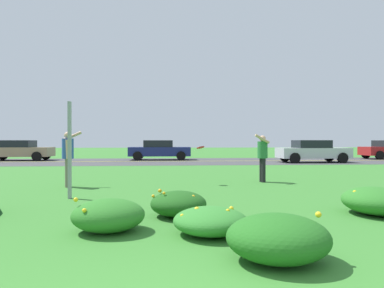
% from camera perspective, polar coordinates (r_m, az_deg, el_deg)
% --- Properties ---
extents(ground_plane, '(120.00, 120.00, 0.00)m').
position_cam_1_polar(ground_plane, '(12.56, -3.08, -5.87)').
color(ground_plane, '#387A2D').
extents(highway_strip, '(120.00, 8.26, 0.01)m').
position_cam_1_polar(highway_strip, '(23.41, -3.65, -2.91)').
color(highway_strip, '#424244').
rests_on(highway_strip, ground).
extents(highway_center_stripe, '(120.00, 0.16, 0.00)m').
position_cam_1_polar(highway_center_stripe, '(23.41, -3.65, -2.90)').
color(highway_center_stripe, yellow).
rests_on(highway_center_stripe, ground).
extents(daylily_clump_front_right, '(1.12, 0.98, 0.54)m').
position_cam_1_polar(daylily_clump_front_right, '(5.47, -13.88, -11.54)').
color(daylily_clump_front_right, '#2D7526').
rests_on(daylily_clump_front_right, ground).
extents(daylily_clump_front_left, '(1.04, 1.07, 0.51)m').
position_cam_1_polar(daylily_clump_front_left, '(6.37, -2.29, -9.98)').
color(daylily_clump_front_left, '#1E5619').
rests_on(daylily_clump_front_left, ground).
extents(daylily_clump_near_camera, '(1.23, 1.32, 0.52)m').
position_cam_1_polar(daylily_clump_near_camera, '(7.41, 28.59, -8.36)').
color(daylily_clump_near_camera, '#2D7526').
rests_on(daylily_clump_near_camera, ground).
extents(daylily_clump_mid_right, '(1.12, 1.13, 0.41)m').
position_cam_1_polar(daylily_clump_mid_right, '(5.20, 3.11, -12.76)').
color(daylily_clump_mid_right, '#337F2D').
rests_on(daylily_clump_mid_right, ground).
extents(daylily_clump_mid_left, '(1.20, 1.09, 0.58)m').
position_cam_1_polar(daylily_clump_mid_left, '(4.18, 14.24, -15.04)').
color(daylily_clump_mid_left, '#23661E').
rests_on(daylily_clump_mid_left, ground).
extents(sign_post_near_path, '(0.07, 0.10, 2.35)m').
position_cam_1_polar(sign_post_near_path, '(8.72, -19.88, -0.96)').
color(sign_post_near_path, '#93969B').
rests_on(sign_post_near_path, ground).
extents(person_thrower_blue_shirt, '(0.57, 0.53, 1.70)m').
position_cam_1_polar(person_thrower_blue_shirt, '(10.93, -20.12, -1.55)').
color(person_thrower_blue_shirt, '#2D4C9E').
rests_on(person_thrower_blue_shirt, ground).
extents(person_catcher_green_shirt, '(0.53, 0.53, 1.63)m').
position_cam_1_polar(person_catcher_green_shirt, '(11.75, 11.75, -1.67)').
color(person_catcher_green_shirt, '#287038').
rests_on(person_catcher_green_shirt, ground).
extents(frisbee_red, '(0.26, 0.25, 0.13)m').
position_cam_1_polar(frisbee_red, '(10.88, 1.44, -0.60)').
color(frisbee_red, red).
extents(car_tan_leftmost, '(4.50, 2.00, 1.45)m').
position_cam_1_polar(car_tan_leftmost, '(27.37, -27.08, -0.93)').
color(car_tan_leftmost, '#937F60').
rests_on(car_tan_leftmost, ground).
extents(car_navy_center_left, '(4.50, 2.00, 1.45)m').
position_cam_1_polar(car_navy_center_left, '(25.24, -5.51, -0.99)').
color(car_navy_center_left, navy).
rests_on(car_navy_center_left, ground).
extents(car_silver_center_right, '(4.50, 2.00, 1.45)m').
position_cam_1_polar(car_silver_center_right, '(23.53, 19.58, -1.12)').
color(car_silver_center_right, '#B7BABF').
rests_on(car_silver_center_right, ground).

